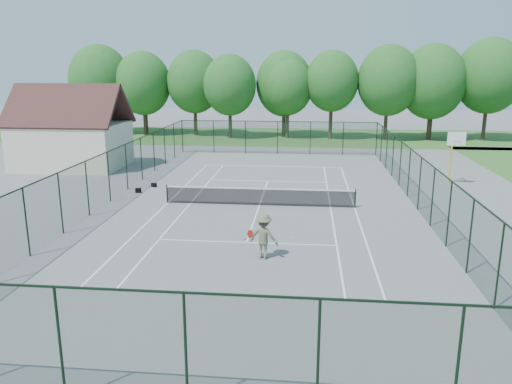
% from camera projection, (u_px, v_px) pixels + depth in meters
% --- Properties ---
extents(ground, '(140.00, 140.00, 0.00)m').
position_uv_depth(ground, '(259.00, 205.00, 29.11)').
color(ground, slate).
rests_on(ground, ground).
extents(grass_far, '(80.00, 16.00, 0.01)m').
position_uv_depth(grass_far, '(283.00, 136.00, 58.06)').
color(grass_far, '#3F6F2D').
rests_on(grass_far, ground).
extents(court_lines, '(11.05, 23.85, 0.01)m').
position_uv_depth(court_lines, '(259.00, 205.00, 29.11)').
color(court_lines, white).
rests_on(court_lines, ground).
extents(tennis_net, '(11.08, 0.08, 1.10)m').
position_uv_depth(tennis_net, '(259.00, 196.00, 28.97)').
color(tennis_net, black).
rests_on(tennis_net, ground).
extents(fence_enclosure, '(18.05, 36.05, 3.02)m').
position_uv_depth(fence_enclosure, '(259.00, 179.00, 28.73)').
color(fence_enclosure, '#1A3623').
rests_on(fence_enclosure, ground).
extents(utility_building, '(8.60, 6.27, 6.63)m').
position_uv_depth(utility_building, '(71.00, 128.00, 39.55)').
color(utility_building, beige).
rests_on(utility_building, ground).
extents(tree_line_far, '(39.40, 6.40, 9.70)m').
position_uv_depth(tree_line_far, '(284.00, 84.00, 56.60)').
color(tree_line_far, '#443021').
rests_on(tree_line_far, ground).
extents(basketball_goal, '(1.20, 1.43, 3.65)m').
position_uv_depth(basketball_goal, '(454.00, 147.00, 33.76)').
color(basketball_goal, gold).
rests_on(basketball_goal, ground).
extents(sports_bag_a, '(0.39, 0.28, 0.29)m').
position_uv_depth(sports_bag_a, '(138.00, 190.00, 32.01)').
color(sports_bag_a, black).
rests_on(sports_bag_a, ground).
extents(sports_bag_b, '(0.39, 0.32, 0.26)m').
position_uv_depth(sports_bag_b, '(154.00, 185.00, 33.55)').
color(sports_bag_b, black).
rests_on(sports_bag_b, ground).
extents(tennis_player, '(2.12, 1.06, 1.93)m').
position_uv_depth(tennis_player, '(264.00, 236.00, 20.84)').
color(tennis_player, '#5E6548').
rests_on(tennis_player, ground).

